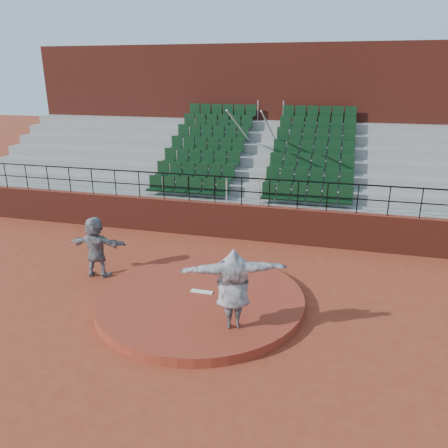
{
  "coord_description": "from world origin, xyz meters",
  "views": [
    {
      "loc": [
        3.23,
        -9.82,
        5.83
      ],
      "look_at": [
        0.0,
        2.5,
        1.4
      ],
      "focal_mm": 35.0,
      "sensor_mm": 36.0,
      "label": 1
    }
  ],
  "objects": [
    {
      "name": "fielder",
      "position": [
        -3.49,
        0.83,
        0.94
      ],
      "size": [
        1.77,
        0.68,
        1.87
      ],
      "primitive_type": "imported",
      "rotation": [
        0.0,
        0.0,
        3.22
      ],
      "color": "black",
      "rests_on": "ground"
    },
    {
      "name": "boundary_wall",
      "position": [
        0.0,
        5.0,
        0.65
      ],
      "size": [
        24.0,
        0.3,
        1.3
      ],
      "primitive_type": "cube",
      "color": "maroon",
      "rests_on": "ground"
    },
    {
      "name": "pitching_rubber",
      "position": [
        0.0,
        0.15,
        0.27
      ],
      "size": [
        0.6,
        0.15,
        0.03
      ],
      "primitive_type": "cube",
      "color": "white",
      "rests_on": "pitchers_mound"
    },
    {
      "name": "wall_railing",
      "position": [
        0.0,
        5.0,
        2.03
      ],
      "size": [
        24.04,
        0.05,
        1.03
      ],
      "color": "black",
      "rests_on": "boundary_wall"
    },
    {
      "name": "pitchers_mound",
      "position": [
        0.0,
        0.0,
        0.12
      ],
      "size": [
        5.5,
        5.5,
        0.25
      ],
      "primitive_type": "cylinder",
      "color": "maroon",
      "rests_on": "ground"
    },
    {
      "name": "pitcher",
      "position": [
        1.19,
        -1.23,
        1.22
      ],
      "size": [
        2.46,
        1.43,
        1.94
      ],
      "primitive_type": "imported",
      "rotation": [
        0.0,
        0.0,
        3.49
      ],
      "color": "black",
      "rests_on": "pitchers_mound"
    },
    {
      "name": "ground",
      "position": [
        0.0,
        0.0,
        0.0
      ],
      "size": [
        90.0,
        90.0,
        0.0
      ],
      "primitive_type": "plane",
      "color": "maroon",
      "rests_on": "ground"
    },
    {
      "name": "seating_deck",
      "position": [
        0.0,
        8.65,
        1.44
      ],
      "size": [
        24.0,
        5.97,
        4.63
      ],
      "color": "gray",
      "rests_on": "ground"
    },
    {
      "name": "press_box_facade",
      "position": [
        0.0,
        12.6,
        3.55
      ],
      "size": [
        24.0,
        3.0,
        7.1
      ],
      "primitive_type": "cube",
      "color": "maroon",
      "rests_on": "ground"
    }
  ]
}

